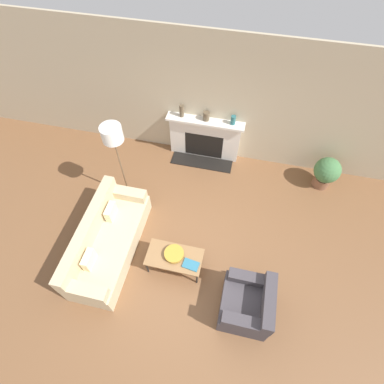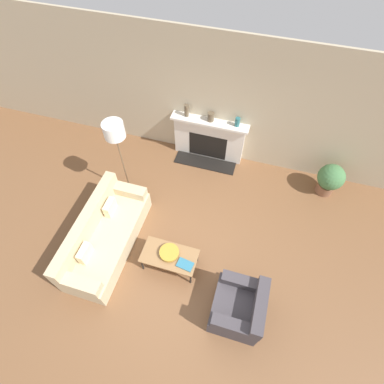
{
  "view_description": "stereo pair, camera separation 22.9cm",
  "coord_description": "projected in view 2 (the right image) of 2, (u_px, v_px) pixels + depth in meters",
  "views": [
    {
      "loc": [
        0.71,
        -2.12,
        5.32
      ],
      "look_at": [
        -0.07,
        1.33,
        0.45
      ],
      "focal_mm": 28.0,
      "sensor_mm": 36.0,
      "label": 1
    },
    {
      "loc": [
        0.93,
        -2.06,
        5.32
      ],
      "look_at": [
        -0.07,
        1.33,
        0.45
      ],
      "focal_mm": 28.0,
      "sensor_mm": 36.0,
      "label": 2
    }
  ],
  "objects": [
    {
      "name": "mantel_vase_left",
      "position": [
        187.0,
        111.0,
        6.36
      ],
      "size": [
        0.09,
        0.09,
        0.28
      ],
      "color": "brown",
      "rests_on": "fireplace"
    },
    {
      "name": "armchair_near",
      "position": [
        239.0,
        308.0,
        4.83
      ],
      "size": [
        0.79,
        0.87,
        0.78
      ],
      "rotation": [
        0.0,
        0.0,
        -1.57
      ],
      "color": "#423D42",
      "rests_on": "ground_plane"
    },
    {
      "name": "floor_lamp",
      "position": [
        115.0,
        135.0,
        5.26
      ],
      "size": [
        0.38,
        0.38,
        1.92
      ],
      "color": "brown",
      "rests_on": "ground_plane"
    },
    {
      "name": "bowl",
      "position": [
        169.0,
        253.0,
        5.25
      ],
      "size": [
        0.35,
        0.35,
        0.07
      ],
      "color": "#BC8E2D",
      "rests_on": "coffee_table"
    },
    {
      "name": "wall_back",
      "position": [
        218.0,
        102.0,
        6.11
      ],
      "size": [
        18.0,
        0.06,
        2.9
      ],
      "color": "#BCAD8E",
      "rests_on": "ground_plane"
    },
    {
      "name": "couch",
      "position": [
        105.0,
        236.0,
        5.59
      ],
      "size": [
        0.86,
        2.19,
        0.83
      ],
      "rotation": [
        0.0,
        0.0,
        1.57
      ],
      "color": "#CCB78E",
      "rests_on": "ground_plane"
    },
    {
      "name": "mantel_vase_center_right",
      "position": [
        237.0,
        122.0,
        6.2
      ],
      "size": [
        0.1,
        0.1,
        0.2
      ],
      "color": "#28666B",
      "rests_on": "fireplace"
    },
    {
      "name": "fireplace",
      "position": [
        209.0,
        139.0,
        6.81
      ],
      "size": [
        1.7,
        0.59,
        1.05
      ],
      "color": "silver",
      "rests_on": "ground_plane"
    },
    {
      "name": "coffee_table",
      "position": [
        169.0,
        256.0,
        5.29
      ],
      "size": [
        0.99,
        0.52,
        0.4
      ],
      "color": "olive",
      "rests_on": "ground_plane"
    },
    {
      "name": "mantel_vase_center_left",
      "position": [
        211.0,
        117.0,
        6.3
      ],
      "size": [
        0.14,
        0.14,
        0.19
      ],
      "color": "brown",
      "rests_on": "fireplace"
    },
    {
      "name": "ground_plane",
      "position": [
        176.0,
        262.0,
        5.62
      ],
      "size": [
        18.0,
        18.0,
        0.0
      ],
      "primitive_type": "plane",
      "color": "brown"
    },
    {
      "name": "book",
      "position": [
        185.0,
        265.0,
        5.15
      ],
      "size": [
        0.3,
        0.21,
        0.02
      ],
      "rotation": [
        0.0,
        0.0,
        -0.14
      ],
      "color": "teal",
      "rests_on": "coffee_table"
    },
    {
      "name": "potted_plant",
      "position": [
        330.0,
        179.0,
        6.24
      ],
      "size": [
        0.55,
        0.55,
        0.76
      ],
      "color": "brown",
      "rests_on": "ground_plane"
    }
  ]
}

